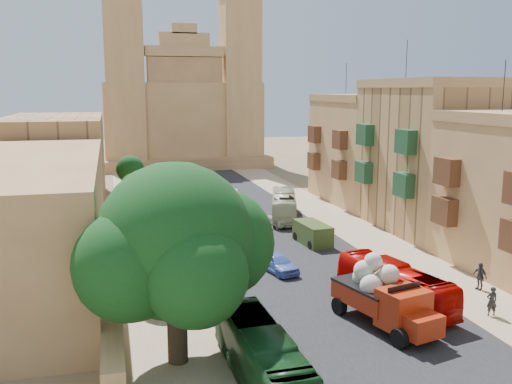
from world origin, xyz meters
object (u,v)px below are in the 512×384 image
street_tree_a (153,257)px  car_dkblue (185,187)px  bus_red_east (394,285)px  car_blue_b (202,182)px  street_tree_b (142,215)px  red_truck (384,296)px  pedestrian_a (492,301)px  car_white_b (234,193)px  church (181,109)px  bus_green_north (261,356)px  pedestrian_c (480,276)px  street_tree_c (135,188)px  ficus_tree (177,246)px  street_tree_d (130,169)px  car_blue_a (278,263)px  olive_pickup (313,234)px  car_white_a (231,215)px  bus_cream_east (284,205)px  car_cream (281,220)px

street_tree_a → car_dkblue: (6.76, 37.69, -2.24)m
bus_red_east → car_blue_b: bearing=-96.3°
bus_red_east → street_tree_a: bearing=-27.6°
street_tree_b → red_truck: bearing=-57.4°
pedestrian_a → car_dkblue: bearing=-68.2°
car_white_b → pedestrian_a: pedestrian_a is taller
car_dkblue → car_white_b: bearing=-43.3°
church → bus_green_north: 78.29m
bus_green_north → car_blue_b: 52.12m
car_blue_b → bus_red_east: bearing=-97.5°
street_tree_b → pedestrian_c: (20.65, -14.89, -2.02)m
street_tree_c → pedestrian_c: (20.65, -26.89, -2.19)m
street_tree_b → car_dkblue: 26.66m
car_dkblue → pedestrian_c: size_ratio=2.60×
ficus_tree → pedestrian_a: ficus_tree is taller
church → car_white_b: 35.37m
street_tree_d → pedestrian_a: (18.59, -42.87, -2.55)m
red_truck → car_white_b: (0.08, 39.09, -1.12)m
street_tree_a → car_blue_b: size_ratio=1.02×
street_tree_a → red_truck: size_ratio=0.62×
car_blue_a → bus_red_east: bearing=-71.0°
car_blue_a → street_tree_d: bearing=91.7°
ficus_tree → car_dkblue: ficus_tree is taller
ficus_tree → bus_green_north: 6.24m
street_tree_d → red_truck: size_ratio=0.72×
car_white_b → pedestrian_a: 39.86m
ficus_tree → olive_pickup: size_ratio=2.16×
street_tree_d → bus_green_north: bearing=-85.3°
red_truck → car_white_a: bearing=95.9°
church → ficus_tree: 75.30m
bus_cream_east → car_cream: size_ratio=2.33×
street_tree_d → car_dkblue: bearing=14.1°
red_truck → olive_pickup: bearing=83.1°
church → street_tree_c: size_ratio=7.83×
bus_red_east → street_tree_d: bearing=-82.7°
street_tree_b → ficus_tree: bearing=-88.3°
car_white_a → car_dkblue: (-2.36, 17.29, 0.10)m
car_dkblue → car_white_b: (5.25, -5.25, -0.08)m
street_tree_d → pedestrian_a: 46.80m
red_truck → car_dkblue: 44.65m
pedestrian_c → street_tree_b: bearing=-138.8°
red_truck → car_white_a: 27.23m
street_tree_c → car_white_a: size_ratio=1.29×
ficus_tree → bus_red_east: (13.41, 4.10, -4.44)m
red_truck → pedestrian_a: 6.72m
bus_green_north → car_white_a: size_ratio=2.60×
red_truck → bus_cream_east: bearing=84.5°
bus_green_north → car_cream: bearing=69.7°
church → bus_green_north: (-6.17, -77.61, -8.22)m
bus_green_north → car_blue_a: bearing=69.0°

